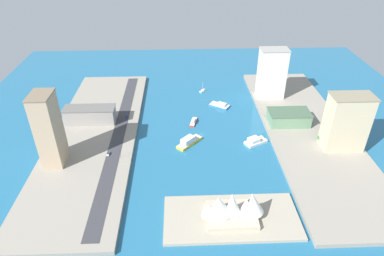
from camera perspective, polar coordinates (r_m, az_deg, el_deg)
name	(u,v)px	position (r m, az deg, el deg)	size (l,w,h in m)	color
ground_plane	(202,135)	(291.64, 1.70, -1.13)	(440.00, 440.00, 0.00)	#23668E
quay_west	(307,131)	(310.21, 18.76, -0.46)	(70.00, 240.00, 3.09)	gray
quay_east	(95,136)	(299.21, -16.01, -1.22)	(70.00, 240.00, 3.09)	gray
peninsula_point	(231,218)	(218.68, 6.60, -14.71)	(83.21, 38.64, 2.00)	#A89E89
road_strip	(119,133)	(294.01, -12.16, -0.89)	(10.45, 228.00, 0.15)	#38383D
tugboat_red	(193,122)	(307.54, 0.23, 1.08)	(8.01, 17.08, 3.96)	red
ferry_yellow_fast	(189,141)	(278.56, -0.52, -2.26)	(22.22, 23.07, 6.64)	yellow
sailboat_small_white	(203,91)	(365.13, 1.84, 6.28)	(7.83, 7.73, 10.56)	white
ferry_white_commuter	(255,141)	(284.44, 10.55, -2.17)	(20.46, 16.30, 5.64)	silver
catamaran_blue	(220,105)	(335.84, 4.70, 3.84)	(21.71, 18.66, 3.90)	blue
office_block_beige	(346,122)	(284.64, 24.44, 0.88)	(31.76, 17.95, 45.29)	#C6B793
hotel_broad_white	(272,73)	(346.69, 13.21, 8.88)	(26.98, 16.84, 49.65)	silver
carpark_squat_concrete	(90,115)	(313.03, -16.70, 2.12)	(44.74, 15.54, 14.50)	gray
terminal_long_green	(289,117)	(310.72, 15.90, 1.72)	(35.98, 20.78, 11.64)	slate
apartment_midrise_tan	(49,130)	(260.69, -22.87, -0.28)	(14.87, 20.89, 55.77)	tan
hatchback_blue	(127,116)	(316.01, -10.90, 1.94)	(1.90, 4.86, 1.56)	black
van_white	(108,154)	(269.98, -13.86, -4.22)	(2.01, 4.61, 1.54)	black
traffic_light_waterfront	(120,153)	(262.69, -11.92, -4.14)	(0.36, 0.36, 6.50)	black
opera_landmark	(232,207)	(212.24, 6.76, -13.04)	(39.51, 23.82, 19.94)	#BCAD93
park_tree_cluster	(334,137)	(295.39, 22.75, -1.32)	(18.06, 21.67, 10.09)	brown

